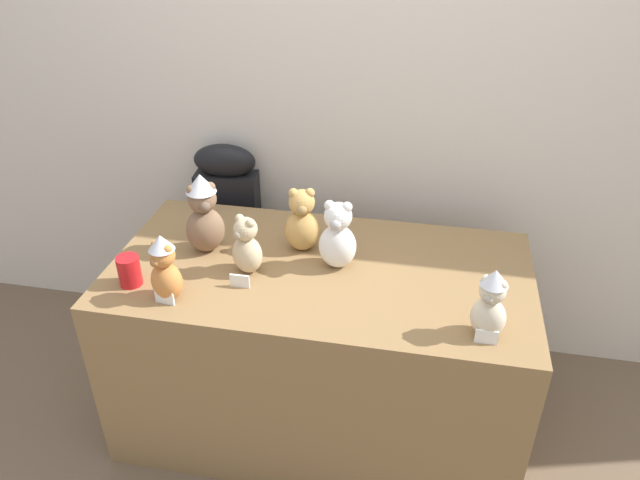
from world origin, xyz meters
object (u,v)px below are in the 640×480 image
instrument_case (232,241)px  teddy_bear_mocha (204,214)px  display_table (320,347)px  teddy_bear_snow (338,237)px  teddy_bear_cream (490,304)px  teddy_bear_ginger (165,268)px  party_cup_red (129,271)px  teddy_bear_sand (247,246)px  teddy_bear_honey (302,222)px

instrument_case → teddy_bear_mocha: bearing=-84.0°
display_table → teddy_bear_mocha: size_ratio=4.83×
teddy_bear_snow → teddy_bear_cream: teddy_bear_snow is taller
teddy_bear_ginger → party_cup_red: bearing=-177.0°
teddy_bear_snow → teddy_bear_cream: bearing=-28.4°
teddy_bear_sand → party_cup_red: size_ratio=2.06×
display_table → teddy_bear_snow: teddy_bear_snow is taller
teddy_bear_mocha → teddy_bear_snow: size_ratio=1.19×
teddy_bear_snow → teddy_bear_honey: 0.18m
display_table → teddy_bear_ginger: size_ratio=6.21×
display_table → teddy_bear_sand: (-0.25, -0.07, 0.49)m
teddy_bear_honey → teddy_bear_ginger: teddy_bear_honey is taller
instrument_case → teddy_bear_snow: teddy_bear_snow is taller
display_table → party_cup_red: size_ratio=14.07×
teddy_bear_sand → instrument_case: bearing=142.9°
teddy_bear_honey → teddy_bear_cream: teddy_bear_honey is taller
teddy_bear_snow → teddy_bear_ginger: 0.61m
party_cup_red → display_table: bearing=19.6°
display_table → teddy_bear_sand: bearing=-164.6°
teddy_bear_snow → teddy_bear_honey: bearing=149.8°
display_table → teddy_bear_ginger: (-0.47, -0.28, 0.50)m
teddy_bear_mocha → teddy_bear_honey: teddy_bear_mocha is taller
instrument_case → teddy_bear_honey: bearing=-47.0°
display_table → teddy_bear_snow: (0.06, 0.03, 0.51)m
teddy_bear_cream → party_cup_red: (-1.22, 0.04, -0.06)m
teddy_bear_mocha → instrument_case: bearing=69.9°
teddy_bear_sand → teddy_bear_mocha: size_ratio=0.71×
teddy_bear_sand → party_cup_red: 0.42m
teddy_bear_cream → party_cup_red: 1.22m
teddy_bear_sand → teddy_bear_mocha: 0.23m
teddy_bear_snow → instrument_case: bearing=140.5°
teddy_bear_mocha → teddy_bear_cream: (1.03, -0.31, -0.04)m
instrument_case → teddy_bear_ginger: teddy_bear_ginger is taller
instrument_case → party_cup_red: (-0.10, -0.76, 0.32)m
instrument_case → teddy_bear_cream: size_ratio=4.06×
instrument_case → display_table: bearing=-48.7°
teddy_bear_cream → teddy_bear_sand: bearing=-170.6°
teddy_bear_sand → teddy_bear_ginger: 0.30m
display_table → teddy_bear_snow: bearing=23.6°
display_table → teddy_bear_mocha: teddy_bear_mocha is taller
teddy_bear_snow → party_cup_red: teddy_bear_snow is taller
teddy_bear_sand → teddy_bear_snow: teddy_bear_snow is taller
teddy_bear_honey → teddy_bear_ginger: bearing=-145.9°
teddy_bear_sand → teddy_bear_ginger: bearing=-108.7°
party_cup_red → teddy_bear_sand: bearing=22.3°
teddy_bear_sand → party_cup_red: bearing=-129.9°
instrument_case → teddy_bear_cream: (1.12, -0.80, 0.38)m
teddy_bear_cream → teddy_bear_mocha: bearing=-173.8°
teddy_bear_snow → teddy_bear_cream: 0.60m
teddy_bear_cream → teddy_bear_ginger: teddy_bear_ginger is taller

